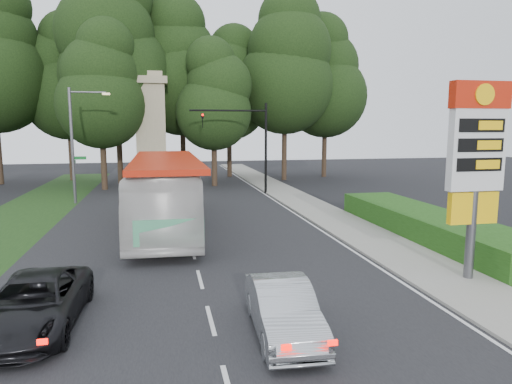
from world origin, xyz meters
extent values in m
plane|color=black|center=(0.00, 0.00, 0.00)|extent=(120.00, 120.00, 0.00)
cube|color=black|center=(0.00, 12.00, 0.01)|extent=(14.00, 80.00, 0.02)
cube|color=gray|center=(8.50, 12.00, 0.06)|extent=(3.00, 80.00, 0.12)
cube|color=#193814|center=(-9.50, 18.00, 0.01)|extent=(5.00, 50.00, 0.02)
cube|color=#1C4512|center=(11.50, 8.00, 0.60)|extent=(3.00, 14.00, 1.20)
cylinder|color=#59595E|center=(9.20, 2.00, 1.60)|extent=(0.32, 0.32, 3.20)
cube|color=yellow|center=(9.20, 2.00, 2.60)|extent=(1.80, 0.25, 1.10)
cube|color=silver|center=(9.20, 2.00, 4.60)|extent=(2.00, 0.35, 2.80)
cube|color=red|center=(9.20, 2.00, 6.40)|extent=(2.10, 0.40, 0.90)
cylinder|color=yellow|center=(9.20, 1.78, 6.40)|extent=(0.70, 0.05, 0.70)
cube|color=black|center=(9.20, 1.81, 5.40)|extent=(1.70, 0.04, 0.45)
cube|color=black|center=(9.20, 1.81, 4.75)|extent=(1.70, 0.04, 0.45)
cube|color=black|center=(9.20, 1.81, 4.10)|extent=(1.70, 0.04, 0.45)
cylinder|color=black|center=(7.00, 24.00, 3.60)|extent=(0.20, 0.20, 7.20)
cylinder|color=black|center=(4.00, 24.00, 6.60)|extent=(6.00, 0.14, 0.14)
imported|color=black|center=(2.00, 24.00, 6.35)|extent=(0.18, 0.22, 1.10)
sphere|color=#FF0C05|center=(2.00, 23.85, 6.25)|extent=(0.18, 0.18, 0.18)
cylinder|color=#59595E|center=(-7.20, 22.00, 4.00)|extent=(0.20, 0.20, 8.00)
cylinder|color=#59595E|center=(-6.00, 22.00, 7.70)|extent=(2.40, 0.12, 0.12)
cube|color=#FFE599|center=(-4.80, 22.00, 7.60)|extent=(0.50, 0.22, 0.14)
cube|color=#0C591E|center=(-6.75, 22.00, 3.20)|extent=(0.85, 0.04, 0.22)
cube|color=#0C591E|center=(-7.20, 22.45, 2.90)|extent=(0.04, 0.85, 0.22)
cube|color=#9B916E|center=(-2.00, 30.00, 4.50)|extent=(2.50, 2.50, 9.00)
cube|color=#9B916E|center=(-2.00, 30.00, 9.30)|extent=(3.00, 3.00, 0.60)
cube|color=#9B916E|center=(-2.00, 30.00, 9.80)|extent=(2.20, 2.20, 0.50)
cylinder|color=#2D2116|center=(-10.00, 37.00, 2.70)|extent=(0.50, 0.50, 5.40)
sphere|color=black|center=(-10.00, 37.00, 8.25)|extent=(8.40, 8.40, 8.40)
sphere|color=black|center=(-10.00, 37.00, 11.25)|extent=(7.20, 7.20, 7.20)
sphere|color=black|center=(-10.00, 37.00, 13.80)|extent=(5.40, 5.40, 5.40)
cylinder|color=#2D2116|center=(-5.00, 33.00, 3.24)|extent=(0.50, 0.50, 6.48)
sphere|color=black|center=(-5.00, 33.00, 9.90)|extent=(10.08, 10.08, 10.08)
sphere|color=black|center=(-5.00, 33.00, 13.50)|extent=(8.64, 8.64, 8.64)
sphere|color=black|center=(-5.00, 33.00, 16.56)|extent=(6.48, 6.48, 6.48)
cylinder|color=#2D2116|center=(1.00, 35.00, 2.97)|extent=(0.50, 0.50, 5.94)
sphere|color=black|center=(1.00, 35.00, 9.08)|extent=(9.24, 9.24, 9.24)
sphere|color=black|center=(1.00, 35.00, 12.38)|extent=(7.92, 7.92, 7.92)
sphere|color=black|center=(1.00, 35.00, 15.18)|extent=(5.94, 5.94, 5.94)
cylinder|color=#2D2116|center=(6.00, 37.00, 2.61)|extent=(0.50, 0.50, 5.22)
sphere|color=black|center=(6.00, 37.00, 7.97)|extent=(8.12, 8.12, 8.12)
sphere|color=black|center=(6.00, 37.00, 10.88)|extent=(6.96, 6.96, 6.96)
sphere|color=black|center=(6.00, 37.00, 13.34)|extent=(5.22, 5.22, 5.22)
cylinder|color=#2D2116|center=(11.00, 33.00, 3.06)|extent=(0.50, 0.50, 6.12)
sphere|color=black|center=(11.00, 33.00, 9.35)|extent=(9.52, 9.52, 9.52)
sphere|color=black|center=(11.00, 33.00, 12.75)|extent=(8.16, 8.16, 8.16)
sphere|color=black|center=(11.00, 33.00, 15.64)|extent=(6.12, 6.12, 6.12)
cylinder|color=#2D2116|center=(16.00, 35.00, 2.79)|extent=(0.50, 0.50, 5.58)
sphere|color=black|center=(16.00, 35.00, 8.53)|extent=(8.68, 8.68, 8.68)
sphere|color=black|center=(16.00, 35.00, 11.62)|extent=(7.44, 7.44, 7.44)
sphere|color=black|center=(16.00, 35.00, 14.26)|extent=(5.58, 5.58, 5.58)
cylinder|color=#2D2116|center=(-6.00, 29.00, 2.34)|extent=(0.50, 0.50, 4.68)
sphere|color=black|center=(-6.00, 29.00, 7.15)|extent=(7.28, 7.28, 7.28)
sphere|color=black|center=(-6.00, 29.00, 9.75)|extent=(6.24, 6.24, 6.24)
sphere|color=black|center=(-6.00, 29.00, 11.96)|extent=(4.68, 4.68, 4.68)
cylinder|color=#2D2116|center=(3.50, 29.50, 2.16)|extent=(0.50, 0.50, 4.32)
sphere|color=black|center=(3.50, 29.50, 6.60)|extent=(6.72, 6.72, 6.72)
sphere|color=black|center=(3.50, 29.50, 9.00)|extent=(5.76, 5.76, 5.76)
sphere|color=black|center=(3.50, 29.50, 11.04)|extent=(4.32, 4.32, 4.32)
imported|color=silver|center=(-1.00, 12.41, 1.88)|extent=(3.67, 13.61, 3.76)
imported|color=#B1B4B9|center=(1.75, -0.71, 0.70)|extent=(1.71, 4.30, 1.39)
imported|color=black|center=(-4.65, 1.01, 0.70)|extent=(2.51, 5.12, 1.40)
camera|label=1|loc=(-1.23, -11.54, 5.35)|focal=32.00mm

